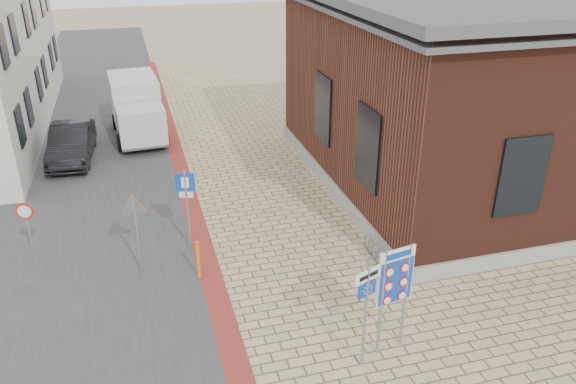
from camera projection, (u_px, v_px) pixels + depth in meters
ground at (312, 327)px, 13.44m from camera, size 120.00×120.00×0.00m
road_strip at (91, 139)px, 25.08m from camera, size 7.00×60.00×0.02m
curb_strip at (182, 174)px, 21.61m from camera, size 0.60×40.00×0.02m
brick_building at (491, 84)px, 20.21m from camera, size 13.00×13.00×6.80m
bike_rack at (377, 254)px, 15.88m from camera, size 0.08×1.80×0.60m
sedan at (72, 143)px, 22.68m from camera, size 1.76×4.41×1.43m
box_truck at (137, 108)px, 24.90m from camera, size 2.35×5.05×2.58m
border_sign at (395, 279)px, 11.97m from camera, size 0.89×0.22×2.62m
essen_sign at (366, 299)px, 11.54m from camera, size 0.67×0.30×2.62m
parking_sign at (186, 196)px, 16.03m from camera, size 0.54×0.18×2.47m
yield_sign at (135, 213)px, 14.73m from camera, size 0.87×0.17×2.44m
speed_sign at (28, 226)px, 15.12m from camera, size 0.48×0.12×2.06m
bollard at (198, 260)px, 15.05m from camera, size 0.13×0.13×1.14m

